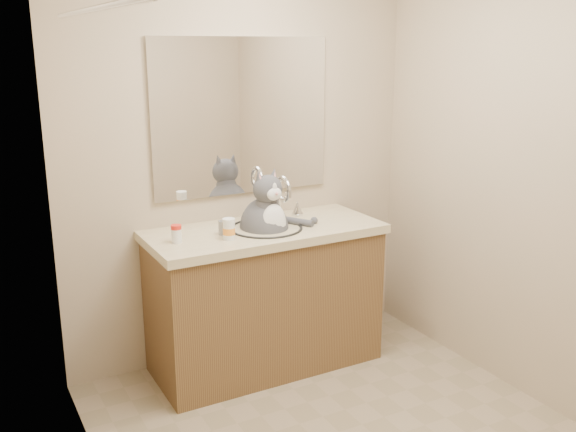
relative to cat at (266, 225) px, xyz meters
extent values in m
cube|color=tan|center=(0.00, 0.30, 0.33)|extent=(2.20, 0.01, 2.40)
cube|color=tan|center=(-1.11, -0.96, 0.33)|extent=(0.01, 2.50, 2.40)
cube|color=tan|center=(1.10, -0.96, 0.33)|extent=(0.01, 2.50, 2.40)
cube|color=brown|center=(0.00, 0.01, -0.47)|extent=(1.30, 0.55, 0.80)
cube|color=beige|center=(0.00, 0.01, -0.04)|extent=(1.34, 0.59, 0.05)
torus|color=black|center=(0.00, -0.01, -0.02)|extent=(0.42, 0.42, 0.02)
ellipsoid|color=white|center=(0.00, -0.01, -0.09)|extent=(0.40, 0.40, 0.15)
cylinder|color=silver|center=(0.17, 0.16, 0.08)|extent=(0.03, 0.03, 0.18)
torus|color=silver|center=(0.17, 0.09, 0.17)|extent=(0.03, 0.16, 0.16)
cone|color=silver|center=(0.30, 0.16, 0.03)|extent=(0.06, 0.06, 0.08)
cube|color=white|center=(0.00, 0.28, 0.58)|extent=(1.10, 0.02, 0.90)
cube|color=#BDAB8F|center=(-1.05, -0.86, 0.13)|extent=(0.01, 1.20, 1.90)
cylinder|color=silver|center=(-1.05, -0.86, 1.10)|extent=(0.02, 1.30, 0.02)
ellipsoid|color=#4B4B50|center=(0.00, 0.01, -0.04)|extent=(0.30, 0.33, 0.37)
ellipsoid|color=white|center=(0.01, -0.09, 0.02)|extent=(0.16, 0.10, 0.23)
ellipsoid|color=#4B4B50|center=(0.00, -0.03, 0.21)|extent=(0.18, 0.16, 0.16)
ellipsoid|color=white|center=(0.01, -0.10, 0.20)|extent=(0.09, 0.05, 0.07)
sphere|color=#D88C8C|center=(0.01, -0.12, 0.20)|extent=(0.02, 0.02, 0.02)
cone|color=#4B4B50|center=(-0.05, -0.02, 0.29)|extent=(0.08, 0.06, 0.08)
cone|color=#4B4B50|center=(0.05, -0.01, 0.29)|extent=(0.08, 0.06, 0.08)
cylinder|color=#4B4B50|center=(0.18, -0.01, 0.00)|extent=(0.16, 0.23, 0.04)
cylinder|color=white|center=(-0.54, -0.03, 0.02)|extent=(0.07, 0.07, 0.07)
cylinder|color=red|center=(-0.54, -0.03, 0.07)|extent=(0.07, 0.07, 0.02)
cylinder|color=white|center=(-0.27, -0.10, 0.03)|extent=(0.07, 0.07, 0.09)
cylinder|color=orange|center=(-0.27, -0.10, 0.03)|extent=(0.07, 0.07, 0.04)
cylinder|color=white|center=(-0.27, -0.10, 0.08)|extent=(0.07, 0.07, 0.02)
cylinder|color=gray|center=(-0.26, -0.01, 0.02)|extent=(0.06, 0.06, 0.08)
camera|label=1|loc=(-1.56, -3.13, 0.99)|focal=40.00mm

